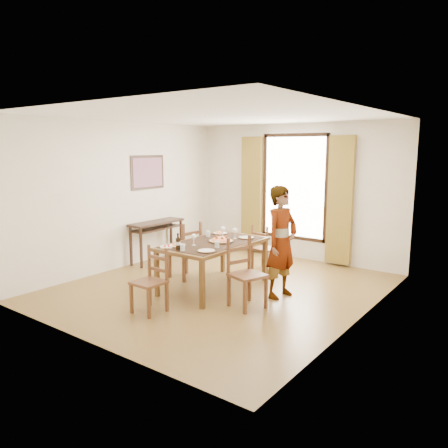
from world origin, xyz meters
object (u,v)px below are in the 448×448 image
Objects in this scene: dining_table at (214,246)px; man at (281,242)px; pasta_platter at (221,239)px; console_table at (157,227)px.

man reaches higher than dining_table.
man is 0.98m from pasta_platter.
console_table is at bearing 163.84° from pasta_platter.
man is at bearing 15.28° from dining_table.
pasta_platter reaches higher than console_table.
man is (1.06, 0.29, 0.15)m from dining_table.
pasta_platter is (0.10, 0.07, 0.11)m from dining_table.
dining_table is 1.06× the size of man.
man is at bearing -7.08° from console_table.
pasta_platter is at bearing -16.16° from console_table.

